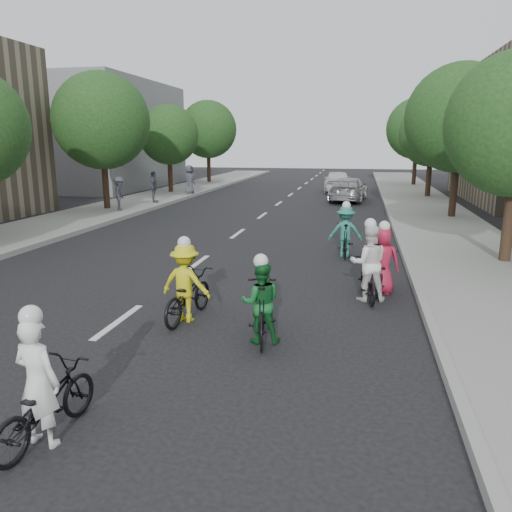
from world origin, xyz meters
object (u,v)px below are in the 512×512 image
(cyclist_0, at_px, (368,271))
(cyclist_2, at_px, (43,398))
(cyclist_5, at_px, (382,268))
(spectator_2, at_px, (190,180))
(cyclist_3, at_px, (187,290))
(spectator_1, at_px, (154,187))
(cyclist_4, at_px, (345,235))
(cyclist_1, at_px, (261,307))
(follow_car_lead, at_px, (348,189))
(follow_car_trail, at_px, (337,181))
(spectator_0, at_px, (120,193))

(cyclist_0, relative_size, cyclist_2, 1.06)
(cyclist_5, xyz_separation_m, spectator_2, (-11.56, 19.54, 0.49))
(cyclist_5, bearing_deg, spectator_2, -49.47)
(cyclist_3, bearing_deg, spectator_1, -57.11)
(cyclist_4, bearing_deg, cyclist_3, 62.34)
(cyclist_0, bearing_deg, cyclist_1, 47.73)
(cyclist_1, distance_m, spectator_1, 20.60)
(cyclist_3, height_order, follow_car_lead, cyclist_3)
(cyclist_4, xyz_separation_m, follow_car_trail, (-1.23, 20.59, 0.10))
(cyclist_3, bearing_deg, cyclist_4, -106.33)
(cyclist_3, xyz_separation_m, cyclist_4, (2.91, 6.45, 0.04))
(cyclist_1, relative_size, spectator_2, 1.01)
(cyclist_0, height_order, follow_car_lead, cyclist_0)
(cyclist_5, bearing_deg, spectator_0, -32.28)
(cyclist_4, bearing_deg, cyclist_0, 95.04)
(cyclist_2, height_order, cyclist_3, cyclist_2)
(spectator_0, bearing_deg, cyclist_5, -150.16)
(cyclist_1, distance_m, spectator_0, 17.76)
(cyclist_1, bearing_deg, cyclist_3, -34.83)
(follow_car_lead, bearing_deg, cyclist_1, 92.64)
(cyclist_4, distance_m, spectator_2, 19.05)
(cyclist_1, bearing_deg, cyclist_5, -133.11)
(follow_car_trail, xyz_separation_m, spectator_1, (-9.76, -9.66, 0.25))
(cyclist_0, height_order, cyclist_4, cyclist_0)
(cyclist_2, distance_m, follow_car_lead, 26.10)
(follow_car_lead, bearing_deg, cyclist_4, 96.19)
(cyclist_2, bearing_deg, cyclist_3, -85.94)
(follow_car_trail, bearing_deg, cyclist_4, 88.88)
(cyclist_0, xyz_separation_m, cyclist_4, (-0.65, 4.35, 0.00))
(cyclist_2, relative_size, cyclist_5, 0.96)
(follow_car_lead, bearing_deg, cyclist_3, 88.18)
(cyclist_1, relative_size, cyclist_5, 1.03)
(cyclist_4, relative_size, spectator_1, 1.02)
(cyclist_0, bearing_deg, cyclist_2, 50.50)
(cyclist_4, bearing_deg, follow_car_lead, -92.24)
(spectator_0, distance_m, spectator_1, 3.52)
(cyclist_2, distance_m, cyclist_5, 8.18)
(cyclist_1, height_order, follow_car_lead, cyclist_1)
(spectator_1, xyz_separation_m, spectator_2, (0.42, 4.90, 0.06))
(cyclist_2, bearing_deg, spectator_0, -58.38)
(cyclist_3, height_order, spectator_1, spectator_1)
(spectator_2, bearing_deg, spectator_0, -174.34)
(spectator_1, distance_m, spectator_2, 4.91)
(cyclist_3, distance_m, cyclist_4, 7.08)
(cyclist_1, distance_m, follow_car_lead, 22.40)
(cyclist_0, distance_m, follow_car_trail, 25.02)
(cyclist_0, height_order, spectator_1, spectator_1)
(cyclist_2, height_order, follow_car_trail, cyclist_2)
(cyclist_3, height_order, follow_car_trail, cyclist_3)
(cyclist_4, relative_size, follow_car_lead, 0.37)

